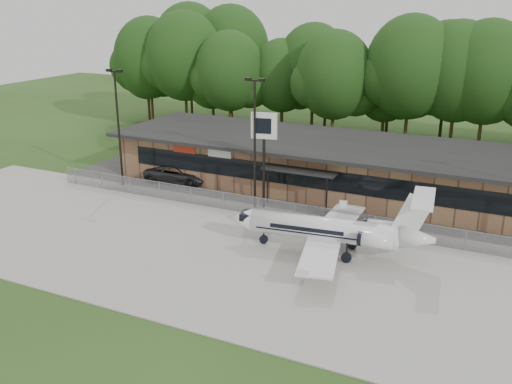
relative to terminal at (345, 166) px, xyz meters
The scene contains 11 objects.
ground 24.04m from the terminal, 89.99° to the right, with size 160.00×160.00×0.00m, color #2B4418.
apron 16.08m from the terminal, 89.99° to the right, with size 64.00×18.00×0.08m, color #9E9B93.
parking_lot 4.93m from the terminal, 89.96° to the right, with size 50.00×9.00×0.06m, color #383835.
terminal is the anchor object (origin of this frame).
fence 9.05m from the terminal, 89.98° to the right, with size 46.00×0.04×1.52m.
treeline 18.83m from the terminal, 89.99° to the left, with size 72.00×12.00×15.00m, color #143711, non-canonical shape.
light_pole_left 19.84m from the terminal, 157.54° to the right, with size 1.55×0.30×10.23m.
light_pole_mid 9.73m from the terminal, 123.89° to the right, with size 1.55×0.30×10.23m.
business_jet 13.53m from the terminal, 76.35° to the right, with size 13.77×12.31×4.63m.
suv 14.83m from the terminal, 162.73° to the right, with size 2.80×6.08×1.69m, color #2F3032.
pole_sign 9.14m from the terminal, 121.38° to the right, with size 2.01×0.62×7.66m.
Camera 1 is at (13.45, -21.79, 15.68)m, focal length 40.00 mm.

